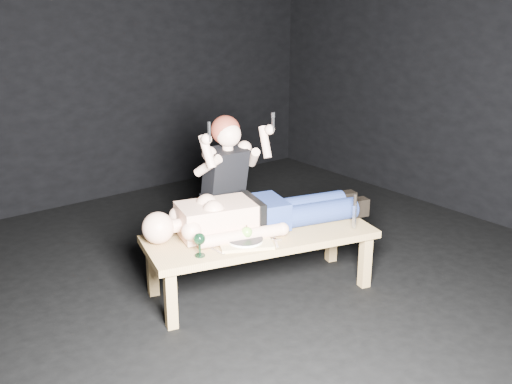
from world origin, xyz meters
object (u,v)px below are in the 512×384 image
Objects in this scene: goblet at (200,245)px; kneeling_woman at (220,188)px; carving_knife at (355,212)px; table at (260,262)px; serving_tray at (245,243)px; lying_man at (261,209)px.

kneeling_woman is at bearing 46.66° from goblet.
goblet is 1.17m from carving_knife.
table is at bearing 163.58° from carving_knife.
carving_knife is (0.78, -0.27, 0.12)m from serving_tray.
lying_man reaches higher than serving_tray.
goblet is at bearing -129.60° from kneeling_woman.
goblet is at bearing -179.85° from carving_knife.
carving_knife is at bearing -26.84° from lying_man.
carving_knife is (1.13, -0.30, 0.06)m from goblet.
goblet is (-0.63, -0.15, -0.06)m from lying_man.
carving_knife is at bearing -58.15° from kneeling_woman.
serving_tray is at bearing 175.86° from carving_knife.
serving_tray is at bearing -4.50° from goblet.
kneeling_woman is at bearing 97.82° from table.
lying_man reaches higher than goblet.
serving_tray is 1.32× the size of carving_knife.
kneeling_woman reaches higher than serving_tray.
kneeling_woman is at bearing 132.94° from carving_knife.
lying_man is 0.51m from kneeling_woman.
table is 0.93× the size of lying_man.
carving_knife reaches higher than serving_tray.
kneeling_woman is at bearing 105.55° from lying_man.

